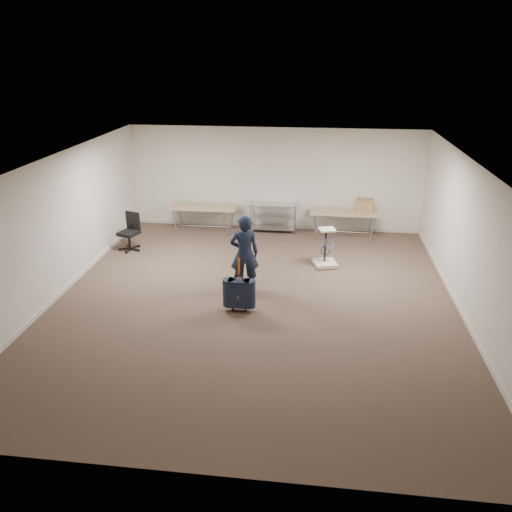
# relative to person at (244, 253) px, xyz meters

# --- Properties ---
(ground) EXTENTS (9.00, 9.00, 0.00)m
(ground) POSITION_rel_person_xyz_m (0.27, -0.50, -0.82)
(ground) COLOR #4C3A2E
(ground) RESTS_ON ground
(room_shell) EXTENTS (8.00, 9.00, 9.00)m
(room_shell) POSITION_rel_person_xyz_m (0.27, 0.88, -0.77)
(room_shell) COLOR beige
(room_shell) RESTS_ON ground
(folding_table_left) EXTENTS (1.80, 0.75, 0.73)m
(folding_table_left) POSITION_rel_person_xyz_m (-1.63, 3.45, -0.14)
(folding_table_left) COLOR #977C5C
(folding_table_left) RESTS_ON ground
(folding_table_right) EXTENTS (1.80, 0.75, 0.73)m
(folding_table_right) POSITION_rel_person_xyz_m (2.17, 3.45, -0.14)
(folding_table_right) COLOR #977C5C
(folding_table_right) RESTS_ON ground
(wire_shelf) EXTENTS (1.22, 0.47, 0.80)m
(wire_shelf) POSITION_rel_person_xyz_m (0.27, 3.70, -0.38)
(wire_shelf) COLOR #BABDC1
(wire_shelf) RESTS_ON ground
(person) EXTENTS (0.67, 0.51, 1.63)m
(person) POSITION_rel_person_xyz_m (0.00, 0.00, 0.00)
(person) COLOR black
(person) RESTS_ON ground
(suitcase) EXTENTS (0.41, 0.24, 1.11)m
(suitcase) POSITION_rel_person_xyz_m (0.03, -0.95, -0.44)
(suitcase) COLOR black
(suitcase) RESTS_ON ground
(office_chair) EXTENTS (0.57, 0.58, 0.94)m
(office_chair) POSITION_rel_person_xyz_m (-3.19, 1.90, -0.53)
(office_chair) COLOR black
(office_chair) RESTS_ON ground
(equipment_cart) EXTENTS (0.62, 0.62, 0.92)m
(equipment_cart) POSITION_rel_person_xyz_m (1.69, 1.45, -0.57)
(equipment_cart) COLOR #ECE9CB
(equipment_cart) RESTS_ON ground
(cardboard_box) EXTENTS (0.47, 0.38, 0.32)m
(cardboard_box) POSITION_rel_person_xyz_m (2.70, 3.55, 0.07)
(cardboard_box) COLOR #8C6041
(cardboard_box) RESTS_ON folding_table_right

